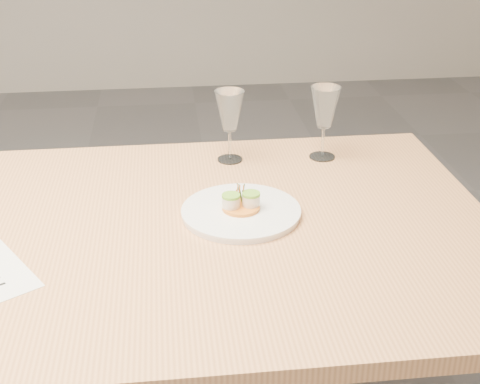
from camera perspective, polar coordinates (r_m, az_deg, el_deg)
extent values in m
cylinder|color=tan|center=(2.16, 11.71, -5.98)|extent=(0.07, 0.07, 0.71)
cylinder|color=white|center=(1.55, 0.09, -1.75)|extent=(0.27, 0.27, 0.01)
cylinder|color=white|center=(1.55, 0.09, -1.55)|extent=(0.28, 0.28, 0.01)
cylinder|color=orange|center=(1.54, 0.09, -1.36)|extent=(0.09, 0.09, 0.01)
cylinder|color=beige|center=(1.53, -0.77, -0.85)|extent=(0.04, 0.04, 0.03)
cylinder|color=beige|center=(1.54, 0.95, -0.69)|extent=(0.04, 0.04, 0.03)
cylinder|color=#85C035|center=(1.53, -0.78, -0.32)|extent=(0.04, 0.04, 0.01)
cylinder|color=#85C035|center=(1.53, 0.95, -0.17)|extent=(0.04, 0.04, 0.01)
cylinder|color=tan|center=(1.51, 2.31, -2.16)|extent=(0.04, 0.04, 0.00)
cylinder|color=white|center=(1.84, -0.86, 2.80)|extent=(0.07, 0.07, 0.00)
cylinder|color=white|center=(1.83, -0.87, 4.08)|extent=(0.01, 0.01, 0.08)
cone|color=white|center=(1.79, -0.89, 6.95)|extent=(0.08, 0.08, 0.11)
cylinder|color=white|center=(1.88, 7.01, 3.01)|extent=(0.07, 0.07, 0.00)
cylinder|color=white|center=(1.86, 7.09, 4.30)|extent=(0.01, 0.01, 0.09)
cone|color=white|center=(1.82, 7.26, 7.20)|extent=(0.08, 0.08, 0.11)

